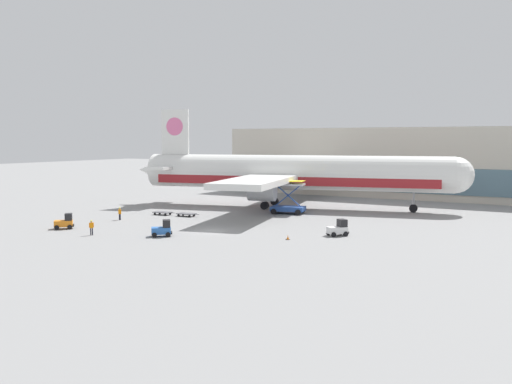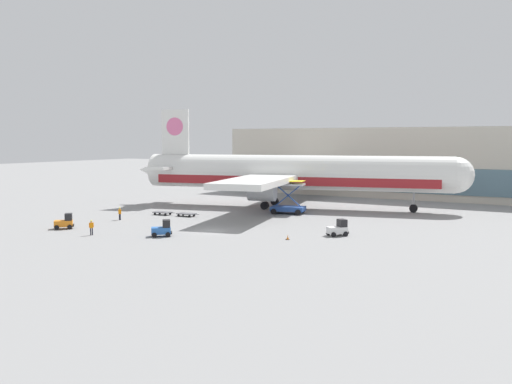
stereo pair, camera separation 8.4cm
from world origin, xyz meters
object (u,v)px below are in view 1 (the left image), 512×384
ground_crew_near (91,226)px  baggage_tug_mid (65,222)px  baggage_dolly_second (186,214)px  scissor_lift_loader (288,201)px  baggage_tug_foreground (163,229)px  baggage_tug_far (338,229)px  airplane_main (289,174)px  baggage_dolly_lead (163,212)px  ground_crew_far (120,213)px  traffic_cone_near (288,237)px

ground_crew_near → baggage_tug_mid: bearing=110.5°
baggage_tug_mid → baggage_dolly_second: baggage_tug_mid is taller
scissor_lift_loader → baggage_tug_foreground: (-3.48, -26.41, -1.12)m
baggage_tug_foreground → baggage_tug_far: 21.31m
scissor_lift_loader → baggage_tug_mid: scissor_lift_loader is taller
baggage_tug_far → airplane_main: bearing=81.3°
ground_crew_near → baggage_dolly_lead: bearing=49.5°
airplane_main → baggage_dolly_second: size_ratio=15.27×
baggage_dolly_lead → ground_crew_far: size_ratio=2.04×
scissor_lift_loader → ground_crew_near: size_ratio=3.11×
traffic_cone_near → airplane_main: bearing=116.8°
airplane_main → scissor_lift_loader: airplane_main is taller
airplane_main → baggage_tug_foreground: bearing=-103.5°
baggage_tug_mid → airplane_main: bearing=22.1°
ground_crew_far → scissor_lift_loader: bearing=-129.8°
baggage_tug_mid → baggage_dolly_lead: 17.29m
baggage_dolly_second → ground_crew_near: 19.50m
scissor_lift_loader → baggage_dolly_second: (-11.89, -10.67, -1.61)m
airplane_main → ground_crew_far: airplane_main is taller
baggage_tug_mid → baggage_tug_far: 35.49m
scissor_lift_loader → ground_crew_far: size_ratio=3.13×
scissor_lift_loader → baggage_dolly_lead: (-16.13, -11.13, -1.61)m
baggage_tug_foreground → ground_crew_far: baggage_tug_foreground is taller
airplane_main → baggage_dolly_lead: size_ratio=15.27×
baggage_tug_mid → baggage_tug_far: bearing=-23.4°
scissor_lift_loader → baggage_tug_mid: (-18.33, -28.28, -1.12)m
baggage_dolly_second → ground_crew_near: size_ratio=2.02×
scissor_lift_loader → traffic_cone_near: size_ratio=10.21×
baggage_tug_far → traffic_cone_near: (-4.08, -5.51, -0.60)m
baggage_tug_mid → ground_crew_near: size_ratio=1.48×
ground_crew_near → baggage_dolly_second: bearing=37.0°
baggage_tug_mid → baggage_dolly_second: size_ratio=0.73×
baggage_tug_foreground → traffic_cone_near: bearing=-18.6°
baggage_tug_mid → baggage_dolly_lead: size_ratio=0.73×
baggage_tug_mid → scissor_lift_loader: bearing=12.2°
baggage_tug_foreground → ground_crew_far: size_ratio=1.51×
baggage_tug_far → traffic_cone_near: size_ratio=4.91×
airplane_main → traffic_cone_near: size_ratio=101.52×
baggage_tug_mid → ground_crew_near: 7.08m
baggage_tug_foreground → traffic_cone_near: size_ratio=4.93×
scissor_lift_loader → baggage_tug_far: scissor_lift_loader is taller
baggage_tug_far → ground_crew_far: bearing=137.9°
baggage_tug_mid → ground_crew_far: size_ratio=1.49×
airplane_main → baggage_tug_mid: (-14.96, -35.15, -4.96)m
ground_crew_far → traffic_cone_near: bearing=179.7°
baggage_tug_mid → baggage_dolly_lead: bearing=37.8°
ground_crew_far → traffic_cone_near: (28.49, -2.17, -0.82)m
airplane_main → ground_crew_far: size_ratio=31.17×
airplane_main → baggage_tug_far: size_ratio=20.69×
baggage_dolly_second → airplane_main: bearing=60.2°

